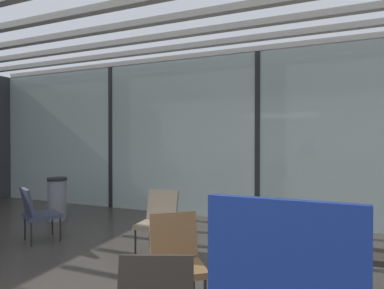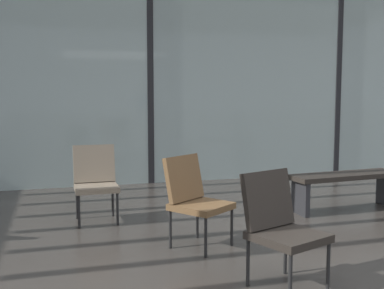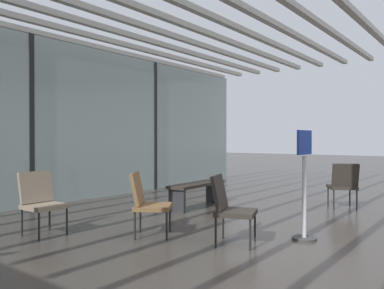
{
  "view_description": "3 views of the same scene",
  "coord_description": "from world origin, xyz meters",
  "px_view_note": "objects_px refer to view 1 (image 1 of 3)",
  "views": [
    {
      "loc": [
        0.96,
        -0.85,
        1.61
      ],
      "look_at": [
        -0.47,
        2.8,
        1.56
      ],
      "focal_mm": 28.09,
      "sensor_mm": 36.0,
      "label": 1
    },
    {
      "loc": [
        -1.52,
        -2.49,
        1.46
      ],
      "look_at": [
        0.9,
        5.83,
        0.55
      ],
      "focal_mm": 44.39,
      "sensor_mm": 36.0,
      "label": 2
    },
    {
      "loc": [
        -4.02,
        -1.89,
        1.31
      ],
      "look_at": [
        0.69,
        1.75,
        1.24
      ],
      "focal_mm": 36.1,
      "sensor_mm": 36.0,
      "label": 3
    }
  ],
  "objects_px": {
    "lounge_chair_2": "(159,217)",
    "lounge_chair_0": "(36,211)",
    "parked_airplane": "(266,122)",
    "trash_bin": "(57,199)",
    "lounge_chair_1": "(176,254)"
  },
  "relations": [
    {
      "from": "lounge_chair_0",
      "to": "parked_airplane",
      "type": "bearing_deg",
      "value": -83.97
    },
    {
      "from": "lounge_chair_0",
      "to": "trash_bin",
      "type": "distance_m",
      "value": 1.31
    },
    {
      "from": "lounge_chair_0",
      "to": "lounge_chair_2",
      "type": "distance_m",
      "value": 2.03
    },
    {
      "from": "parked_airplane",
      "to": "lounge_chair_1",
      "type": "height_order",
      "value": "parked_airplane"
    },
    {
      "from": "lounge_chair_0",
      "to": "lounge_chair_2",
      "type": "bearing_deg",
      "value": -142.21
    },
    {
      "from": "lounge_chair_2",
      "to": "lounge_chair_0",
      "type": "bearing_deg",
      "value": -170.44
    },
    {
      "from": "parked_airplane",
      "to": "trash_bin",
      "type": "bearing_deg",
      "value": -120.98
    },
    {
      "from": "lounge_chair_1",
      "to": "lounge_chair_2",
      "type": "height_order",
      "value": "same"
    },
    {
      "from": "lounge_chair_2",
      "to": "trash_bin",
      "type": "height_order",
      "value": "lounge_chair_2"
    },
    {
      "from": "lounge_chair_2",
      "to": "trash_bin",
      "type": "distance_m",
      "value": 2.81
    },
    {
      "from": "parked_airplane",
      "to": "trash_bin",
      "type": "xyz_separation_m",
      "value": [
        -3.39,
        -5.65,
        -1.81
      ]
    },
    {
      "from": "parked_airplane",
      "to": "lounge_chair_0",
      "type": "distance_m",
      "value": 7.49
    },
    {
      "from": "parked_airplane",
      "to": "trash_bin",
      "type": "height_order",
      "value": "parked_airplane"
    },
    {
      "from": "parked_airplane",
      "to": "trash_bin",
      "type": "relative_size",
      "value": 14.58
    },
    {
      "from": "lounge_chair_0",
      "to": "lounge_chair_1",
      "type": "distance_m",
      "value": 2.96
    }
  ]
}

